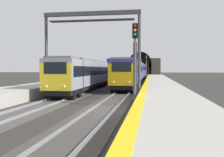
{
  "coord_description": "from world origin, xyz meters",
  "views": [
    {
      "loc": [
        -15.9,
        -3.0,
        2.69
      ],
      "look_at": [
        11.66,
        1.34,
        1.58
      ],
      "focal_mm": 40.39,
      "sensor_mm": 36.0,
      "label": 1
    }
  ],
  "objects_px": {
    "train_adjacent_platform": "(111,72)",
    "railway_signal_far": "(148,68)",
    "railway_signal_mid": "(146,65)",
    "overhead_signal_gantry": "(91,33)",
    "train_main_approaching": "(138,71)",
    "railway_signal_near": "(135,57)"
  },
  "relations": [
    {
      "from": "train_adjacent_platform",
      "to": "overhead_signal_gantry",
      "type": "distance_m",
      "value": 26.17
    },
    {
      "from": "train_main_approaching",
      "to": "railway_signal_near",
      "type": "distance_m",
      "value": 37.65
    },
    {
      "from": "railway_signal_mid",
      "to": "train_adjacent_platform",
      "type": "bearing_deg",
      "value": -36.45
    },
    {
      "from": "railway_signal_near",
      "to": "railway_signal_mid",
      "type": "xyz_separation_m",
      "value": [
        38.72,
        -0.0,
        -0.14
      ]
    },
    {
      "from": "railway_signal_mid",
      "to": "railway_signal_far",
      "type": "relative_size",
      "value": 1.21
    },
    {
      "from": "train_main_approaching",
      "to": "railway_signal_far",
      "type": "distance_m",
      "value": 34.68
    },
    {
      "from": "train_adjacent_platform",
      "to": "railway_signal_mid",
      "type": "xyz_separation_m",
      "value": [
        8.84,
        -6.53,
        1.28
      ]
    },
    {
      "from": "train_adjacent_platform",
      "to": "railway_signal_far",
      "type": "distance_m",
      "value": 42.84
    },
    {
      "from": "train_adjacent_platform",
      "to": "railway_signal_near",
      "type": "distance_m",
      "value": 30.62
    },
    {
      "from": "railway_signal_far",
      "to": "overhead_signal_gantry",
      "type": "relative_size",
      "value": 0.53
    },
    {
      "from": "railway_signal_far",
      "to": "overhead_signal_gantry",
      "type": "height_order",
      "value": "overhead_signal_gantry"
    },
    {
      "from": "railway_signal_mid",
      "to": "overhead_signal_gantry",
      "type": "xyz_separation_m",
      "value": [
        -34.64,
        4.18,
        2.45
      ]
    },
    {
      "from": "train_main_approaching",
      "to": "railway_signal_mid",
      "type": "relative_size",
      "value": 10.72
    },
    {
      "from": "railway_signal_far",
      "to": "overhead_signal_gantry",
      "type": "bearing_deg",
      "value": -3.51
    },
    {
      "from": "train_adjacent_platform",
      "to": "overhead_signal_gantry",
      "type": "xyz_separation_m",
      "value": [
        -25.8,
        -2.35,
        3.72
      ]
    },
    {
      "from": "railway_signal_near",
      "to": "railway_signal_mid",
      "type": "bearing_deg",
      "value": -180.0
    },
    {
      "from": "railway_signal_near",
      "to": "railway_signal_far",
      "type": "relative_size",
      "value": 1.26
    },
    {
      "from": "train_adjacent_platform",
      "to": "railway_signal_near",
      "type": "relative_size",
      "value": 9.9
    },
    {
      "from": "train_adjacent_platform",
      "to": "railway_signal_mid",
      "type": "relative_size",
      "value": 10.34
    },
    {
      "from": "train_main_approaching",
      "to": "railway_signal_far",
      "type": "relative_size",
      "value": 12.98
    },
    {
      "from": "railway_signal_mid",
      "to": "railway_signal_far",
      "type": "xyz_separation_m",
      "value": [
        33.49,
        0.0,
        -0.55
      ]
    },
    {
      "from": "overhead_signal_gantry",
      "to": "railway_signal_mid",
      "type": "bearing_deg",
      "value": -6.88
    }
  ]
}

